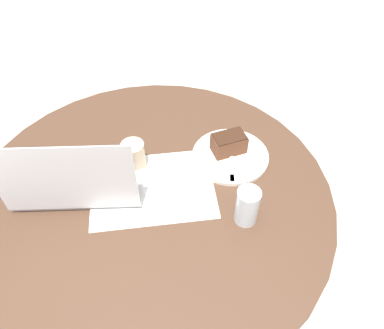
% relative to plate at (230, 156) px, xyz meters
% --- Properties ---
extents(ground_plane, '(12.00, 12.00, 0.00)m').
position_rel_plate_xyz_m(ground_plane, '(0.26, 0.07, -0.73)').
color(ground_plane, '#B7AD9E').
extents(dining_table, '(1.01, 1.01, 0.73)m').
position_rel_plate_xyz_m(dining_table, '(0.26, 0.07, -0.15)').
color(dining_table, '#4C3323').
rests_on(dining_table, ground_plane).
extents(paper_document, '(0.37, 0.29, 0.00)m').
position_rel_plate_xyz_m(paper_document, '(0.25, 0.06, -0.00)').
color(paper_document, white).
rests_on(paper_document, dining_table).
extents(plate, '(0.23, 0.23, 0.01)m').
position_rel_plate_xyz_m(plate, '(0.00, 0.00, 0.00)').
color(plate, silver).
rests_on(plate, dining_table).
extents(cake_slice, '(0.10, 0.07, 0.06)m').
position_rel_plate_xyz_m(cake_slice, '(0.00, -0.02, 0.04)').
color(cake_slice, brown).
rests_on(cake_slice, plate).
extents(fork, '(0.07, 0.17, 0.00)m').
position_rel_plate_xyz_m(fork, '(0.01, 0.04, 0.01)').
color(fork, silver).
rests_on(fork, plate).
extents(coffee_glass, '(0.07, 0.07, 0.09)m').
position_rel_plate_xyz_m(coffee_glass, '(0.28, -0.03, 0.04)').
color(coffee_glass, '#C6AD89').
rests_on(coffee_glass, dining_table).
extents(water_glass, '(0.06, 0.06, 0.11)m').
position_rel_plate_xyz_m(water_glass, '(0.03, 0.22, 0.05)').
color(water_glass, silver).
rests_on(water_glass, dining_table).
extents(laptop, '(0.38, 0.28, 0.24)m').
position_rel_plate_xyz_m(laptop, '(0.45, 0.02, 0.04)').
color(laptop, silver).
rests_on(laptop, dining_table).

